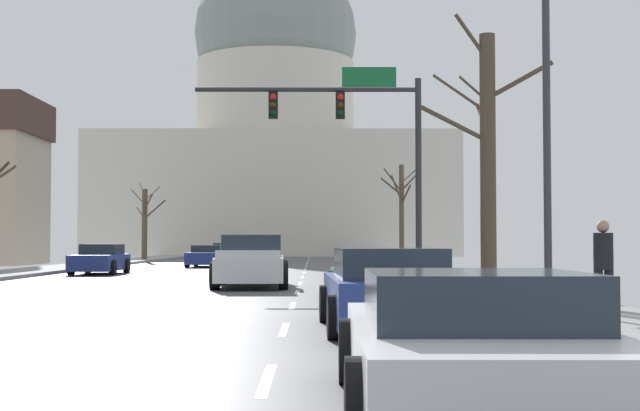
# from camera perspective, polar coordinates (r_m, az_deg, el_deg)

# --- Properties ---
(ground) EXTENTS (20.00, 180.00, 0.20)m
(ground) POSITION_cam_1_polar(r_m,az_deg,el_deg) (18.12, -13.12, -6.57)
(ground) COLOR #4B4B50
(signal_gantry) EXTENTS (7.91, 0.41, 7.36)m
(signal_gantry) POSITION_cam_1_polar(r_m,az_deg,el_deg) (31.52, 2.37, 4.95)
(signal_gantry) COLOR #28282D
(signal_gantry) RESTS_ON ground
(street_lamp_right) EXTENTS (1.96, 0.24, 8.17)m
(street_lamp_right) POSITION_cam_1_polar(r_m,az_deg,el_deg) (17.09, 13.35, 9.67)
(street_lamp_right) COLOR #333338
(street_lamp_right) RESTS_ON ground
(capitol_building) EXTENTS (34.96, 18.08, 32.94)m
(capitol_building) POSITION_cam_1_polar(r_m,az_deg,el_deg) (91.15, -2.84, 4.73)
(capitol_building) COLOR beige
(capitol_building) RESTS_ON ground
(pickup_truck_near_00) EXTENTS (2.39, 5.36, 1.59)m
(pickup_truck_near_00) POSITION_cam_1_polar(r_m,az_deg,el_deg) (27.79, -4.38, -3.69)
(pickup_truck_near_00) COLOR silver
(pickup_truck_near_00) RESTS_ON ground
(sedan_near_01) EXTENTS (2.07, 4.61, 1.13)m
(sedan_near_01) POSITION_cam_1_polar(r_m,az_deg,el_deg) (21.68, 3.28, -4.56)
(sedan_near_01) COLOR #1E7247
(sedan_near_01) RESTS_ON ground
(sedan_near_02) EXTENTS (2.11, 4.49, 1.29)m
(sedan_near_02) POSITION_cam_1_polar(r_m,az_deg,el_deg) (14.20, 4.25, -5.44)
(sedan_near_02) COLOR navy
(sedan_near_02) RESTS_ON ground
(sedan_near_03) EXTENTS (2.15, 4.72, 1.16)m
(sedan_near_03) POSITION_cam_1_polar(r_m,az_deg,el_deg) (7.50, 9.50, -8.80)
(sedan_near_03) COLOR silver
(sedan_near_03) RESTS_ON ground
(sedan_oncoming_00) EXTENTS (1.94, 4.50, 1.27)m
(sedan_oncoming_00) POSITION_cam_1_polar(r_m,az_deg,el_deg) (39.62, -13.74, -3.36)
(sedan_oncoming_00) COLOR navy
(sedan_oncoming_00) RESTS_ON ground
(sedan_oncoming_01) EXTENTS (2.12, 4.69, 1.18)m
(sedan_oncoming_01) POSITION_cam_1_polar(r_m,az_deg,el_deg) (49.69, -7.11, -3.21)
(sedan_oncoming_01) COLOR navy
(sedan_oncoming_01) RESTS_ON ground
(sedan_oncoming_02) EXTENTS (2.07, 4.46, 1.28)m
(sedan_oncoming_02) POSITION_cam_1_polar(r_m,az_deg,el_deg) (59.26, -5.94, -3.03)
(sedan_oncoming_02) COLOR silver
(sedan_oncoming_02) RESTS_ON ground
(bare_tree_00) EXTENTS (3.05, 1.77, 6.64)m
(bare_tree_00) POSITION_cam_1_polar(r_m,az_deg,el_deg) (21.74, 10.55, 2.99)
(bare_tree_00) COLOR #4C3D2D
(bare_tree_00) RESTS_ON ground
(bare_tree_02) EXTENTS (2.22, 2.76, 5.34)m
(bare_tree_02) POSITION_cam_1_polar(r_m,az_deg,el_deg) (47.89, 5.18, -0.26)
(bare_tree_02) COLOR brown
(bare_tree_02) RESTS_ON ground
(bare_tree_03) EXTENTS (2.67, 2.54, 5.44)m
(bare_tree_03) POSITION_cam_1_polar(r_m,az_deg,el_deg) (63.51, -11.03, -1.03)
(bare_tree_03) COLOR brown
(bare_tree_03) RESTS_ON ground
(pedestrian_00) EXTENTS (0.35, 0.34, 1.62)m
(pedestrian_00) POSITION_cam_1_polar(r_m,az_deg,el_deg) (16.52, 17.51, -3.42)
(pedestrian_00) COLOR black
(pedestrian_00) RESTS_ON ground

